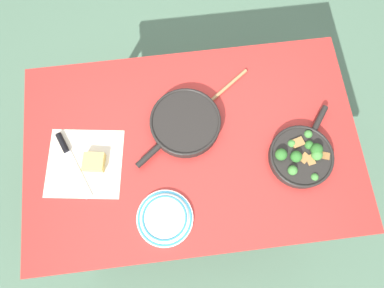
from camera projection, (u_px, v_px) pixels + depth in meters
name	position (u px, v px, depth m)	size (l,w,h in m)	color
ground_plane	(192.00, 180.00, 2.09)	(14.00, 14.00, 0.00)	#51755B
dining_table_red	(192.00, 151.00, 1.46)	(1.36, 0.86, 0.74)	#B72D28
skillet_broccoli	(301.00, 155.00, 1.34)	(0.28, 0.33, 0.08)	black
skillet_eggs	(185.00, 123.00, 1.38)	(0.36, 0.31, 0.05)	black
wooden_spoon	(210.00, 101.00, 1.43)	(0.29, 0.22, 0.02)	#A87A4C
parchment_sheet	(85.00, 163.00, 1.36)	(0.33, 0.32, 0.00)	beige
grater_knife	(69.00, 156.00, 1.36)	(0.14, 0.28, 0.02)	silver
cheese_block	(94.00, 162.00, 1.34)	(0.09, 0.09, 0.04)	#E0C15B
dinner_plate_stack	(165.00, 218.00, 1.29)	(0.22, 0.22, 0.03)	white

